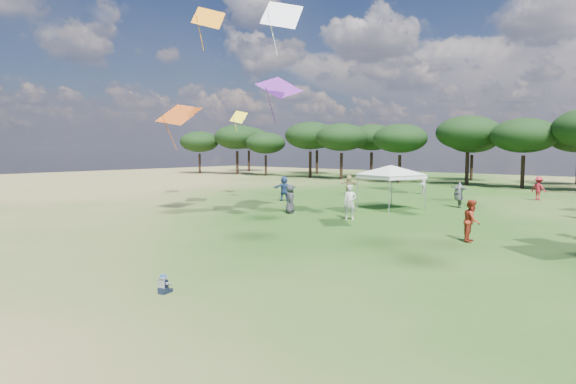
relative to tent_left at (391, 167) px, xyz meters
name	(u,v)px	position (x,y,z in m)	size (l,w,h in m)	color
ground	(121,315)	(4.74, -21.93, -2.69)	(140.00, 140.00, 0.00)	#295218
tent_left	(391,167)	(0.00, 0.00, 0.00)	(6.10, 6.10, 3.11)	gray
toddler	(164,285)	(4.07, -20.26, -2.46)	(0.38, 0.42, 0.52)	black
festival_crowd	(482,196)	(4.67, 3.20, -1.81)	(30.23, 23.11, 1.90)	#4B4C50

